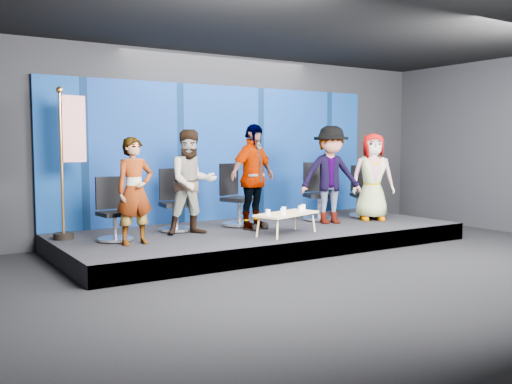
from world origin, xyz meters
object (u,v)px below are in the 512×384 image
Objects in this scene: flag_stand at (69,159)px; panelist_a at (135,191)px; mug_b at (283,212)px; mug_d at (301,209)px; panelist_b at (192,182)px; panelist_d at (331,175)px; mug_a at (268,212)px; panelist_e at (373,177)px; coffee_table at (287,215)px; chair_d at (318,201)px; chair_b at (175,211)px; chair_c at (237,205)px; mug_c at (284,210)px; chair_a at (113,220)px; panelist_c at (253,177)px; chair_e at (363,200)px; mug_e at (303,207)px.

panelist_a is at bearing -64.91° from flag_stand.
mug_b is 0.52m from mug_d.
panelist_d is at bearing 2.31° from panelist_b.
panelist_e is at bearing 12.41° from mug_a.
panelist_a is at bearing 169.28° from coffee_table.
panelist_d is 1.07× the size of panelist_e.
chair_d is 1.93m from coffee_table.
panelist_a is at bearing -132.88° from chair_b.
panelist_b reaches higher than chair_d.
chair_c is at bearing -167.62° from chair_d.
mug_d is (-1.27, -1.13, 0.04)m from chair_d.
panelist_a is at bearing 165.11° from mug_a.
panelist_e reaches higher than mug_c.
chair_b is at bearing 135.53° from coffee_table.
panelist_d is (4.04, -0.29, 0.58)m from chair_a.
mug_d is at bearing 6.07° from mug_a.
mug_c is (2.39, -0.40, -0.39)m from panelist_a.
panelist_c is 20.86× the size of mug_a.
panelist_d reaches higher than mug_b.
chair_a is 2.74m from coffee_table.
chair_b reaches higher than mug_c.
chair_e is at bearing 19.98° from mug_c.
mug_e is at bearing -61.15° from panelist_c.
chair_a is at bearing 155.26° from mug_a.
mug_b is at bearing -110.64° from panelist_c.
panelist_c is 1.01m from mug_e.
chair_a is 0.57× the size of panelist_b.
chair_e is 0.44× the size of flag_stand.
panelist_b is 1.14m from panelist_c.
mug_c reaches higher than mug_a.
panelist_e is (0.98, -0.08, -0.06)m from panelist_d.
chair_a is at bearing 158.87° from panelist_c.
chair_d reaches higher than mug_d.
panelist_a is 2.10m from mug_a.
chair_a is 1.19m from flag_stand.
panelist_a is 0.92× the size of panelist_b.
mug_e is at bearing 16.58° from mug_a.
mug_a is at bearing 153.50° from mug_b.
mug_e is (0.50, 0.14, 0.00)m from mug_c.
chair_d is 1.07× the size of chair_e.
flag_stand is (-2.92, 0.70, 0.33)m from panelist_c.
panelist_d is at bearing 24.41° from mug_e.
flag_stand is at bearing -155.65° from chair_e.
mug_b is at bearing -109.04° from chair_c.
coffee_table is at bearing 10.15° from mug_a.
mug_c is (0.40, 0.13, 0.00)m from mug_a.
coffee_table is at bearing -126.12° from chair_d.
chair_e is at bearing 23.45° from mug_d.
flag_stand reaches higher than mug_b.
coffee_table is 3.53m from flag_stand.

